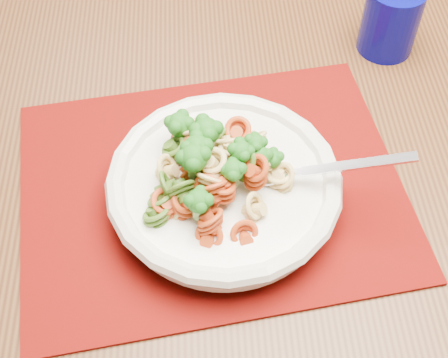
{
  "coord_description": "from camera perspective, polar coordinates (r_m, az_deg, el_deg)",
  "views": [
    {
      "loc": [
        -0.02,
        -0.77,
        1.28
      ],
      "look_at": [
        -0.01,
        -0.4,
        0.79
      ],
      "focal_mm": 50.0,
      "sensor_mm": 36.0,
      "label": 1
    }
  ],
  "objects": [
    {
      "name": "placemat",
      "position": [
        0.67,
        -1.1,
        -0.79
      ],
      "size": [
        0.45,
        0.37,
        0.0
      ],
      "primitive_type": "cube",
      "rotation": [
        0.0,
        0.0,
        0.16
      ],
      "color": "#630405",
      "rests_on": "dining_table"
    },
    {
      "name": "pasta_bowl",
      "position": [
        0.63,
        -0.0,
        -0.63
      ],
      "size": [
        0.24,
        0.24,
        0.05
      ],
      "color": "silver",
      "rests_on": "placemat"
    },
    {
      "name": "pasta_broccoli_heap",
      "position": [
        0.62,
        -0.0,
        0.33
      ],
      "size": [
        0.2,
        0.2,
        0.06
      ],
      "primitive_type": null,
      "color": "tan",
      "rests_on": "pasta_bowl"
    },
    {
      "name": "tumbler",
      "position": [
        0.82,
        14.99,
        13.92
      ],
      "size": [
        0.07,
        0.07,
        0.09
      ],
      "primitive_type": "cylinder",
      "color": "#04065F",
      "rests_on": "dining_table"
    },
    {
      "name": "fork",
      "position": [
        0.62,
        4.94,
        0.37
      ],
      "size": [
        0.18,
        0.05,
        0.08
      ],
      "primitive_type": null,
      "rotation": [
        0.0,
        -0.35,
        -0.14
      ],
      "color": "silver",
      "rests_on": "pasta_bowl"
    },
    {
      "name": "dining_table",
      "position": [
        0.84,
        -4.67,
        2.92
      ],
      "size": [
        1.41,
        0.92,
        0.74
      ],
      "rotation": [
        0.0,
        0.0,
        0.02
      ],
      "color": "#573418",
      "rests_on": "ground"
    }
  ]
}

